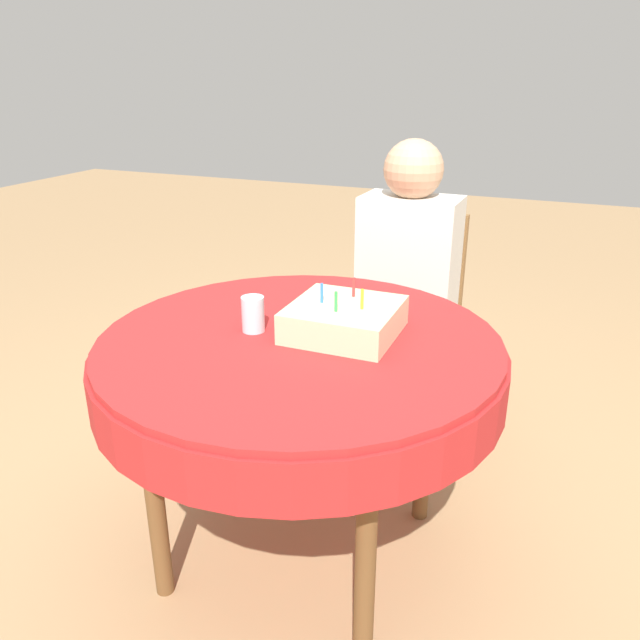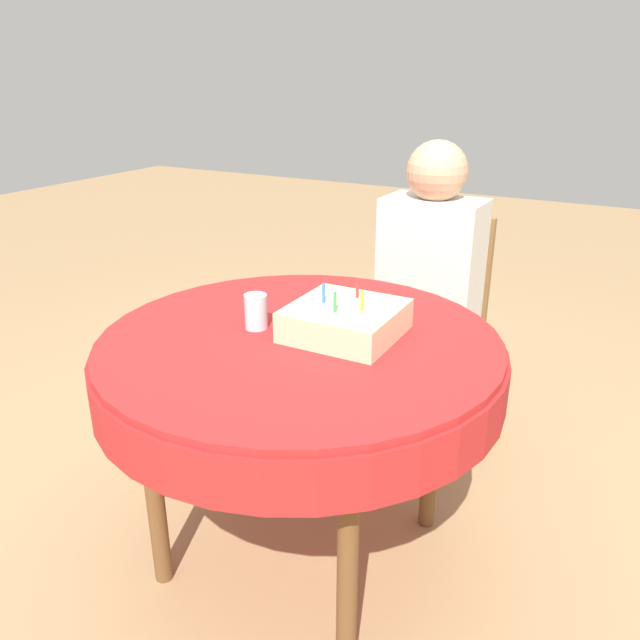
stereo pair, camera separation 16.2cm
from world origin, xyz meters
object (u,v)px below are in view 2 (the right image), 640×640
at_px(birthday_cake, 345,320).
at_px(person, 429,269).
at_px(chair, 433,319).
at_px(drinking_glass, 256,311).

bearing_deg(birthday_cake, person, 91.75).
bearing_deg(chair, birthday_cake, -87.09).
xyz_separation_m(chair, drinking_glass, (-0.21, -0.89, 0.30)).
xyz_separation_m(person, drinking_glass, (-0.21, -0.81, 0.07)).
bearing_deg(drinking_glass, chair, 76.58).
height_order(chair, person, person).
relative_size(person, birthday_cake, 4.15).
height_order(person, birthday_cake, person).
bearing_deg(drinking_glass, birthday_cake, 17.76).
distance_m(person, drinking_glass, 0.84).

